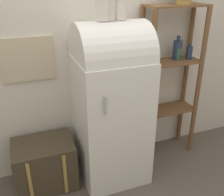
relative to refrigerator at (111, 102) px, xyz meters
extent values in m
plane|color=#60564C|center=(0.00, -0.24, -0.82)|extent=(12.00, 12.00, 0.00)
cube|color=silver|center=(0.00, 0.34, 0.53)|extent=(7.00, 0.05, 2.70)
cube|color=#C6B793|center=(-0.68, 0.30, 0.40)|extent=(0.47, 0.02, 0.39)
cube|color=white|center=(0.00, 0.00, -0.20)|extent=(0.64, 0.62, 1.25)
cylinder|color=white|center=(0.00, 0.00, 0.45)|extent=(0.62, 0.59, 0.59)
cylinder|color=#B7B7BC|center=(-0.17, -0.33, 0.15)|extent=(0.02, 0.02, 0.16)
cube|color=#423828|center=(-0.67, 0.06, -0.58)|extent=(0.57, 0.42, 0.47)
cube|color=#AD8942|center=(-0.82, -0.16, -0.58)|extent=(0.03, 0.01, 0.43)
cube|color=#AD8942|center=(-0.51, -0.16, -0.58)|extent=(0.03, 0.01, 0.43)
cylinder|color=brown|center=(0.42, 0.03, 0.01)|extent=(0.05, 0.05, 1.66)
cylinder|color=brown|center=(1.01, 0.03, 0.01)|extent=(0.05, 0.05, 1.66)
cylinder|color=brown|center=(0.42, 0.27, 0.01)|extent=(0.05, 0.05, 1.66)
cylinder|color=brown|center=(1.01, 0.27, 0.01)|extent=(0.05, 0.05, 1.66)
cube|color=brown|center=(0.72, 0.15, -0.28)|extent=(0.61, 0.27, 0.02)
cube|color=brown|center=(0.72, 0.15, 0.27)|extent=(0.61, 0.27, 0.02)
cube|color=brown|center=(0.72, 0.15, 0.82)|extent=(0.61, 0.27, 0.02)
cylinder|color=#335B3D|center=(0.80, 0.18, 0.34)|extent=(0.09, 0.09, 0.12)
cylinder|color=#335B3D|center=(0.80, 0.18, 0.42)|extent=(0.04, 0.04, 0.03)
cylinder|color=#23334C|center=(0.92, 0.15, 0.35)|extent=(0.06, 0.06, 0.13)
cylinder|color=#23334C|center=(0.92, 0.15, 0.43)|extent=(0.03, 0.03, 0.03)
cylinder|color=#23334C|center=(0.80, 0.18, 0.38)|extent=(0.09, 0.09, 0.20)
cylinder|color=#23334C|center=(0.80, 0.18, 0.50)|extent=(0.04, 0.04, 0.05)
cylinder|color=#AD8942|center=(0.78, 0.13, 0.85)|extent=(0.15, 0.15, 0.04)
cylinder|color=silver|center=(-0.08, 0.00, 0.84)|extent=(0.11, 0.11, 0.19)
cylinder|color=beige|center=(-0.01, 0.00, 0.84)|extent=(0.09, 0.09, 0.19)
cylinder|color=silver|center=(0.08, 0.00, 0.84)|extent=(0.10, 0.10, 0.19)
camera|label=1|loc=(-0.78, -2.08, 1.07)|focal=42.00mm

